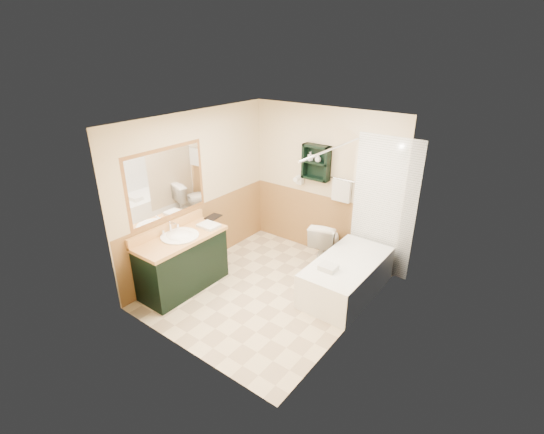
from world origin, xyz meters
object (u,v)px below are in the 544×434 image
Objects in this scene: vanity at (183,262)px; toilet at (325,242)px; hair_dryer at (300,180)px; soap_bottle_b at (318,159)px; soap_bottle_a at (310,158)px; bathtub at (347,277)px; vanity_book at (208,209)px; wall_shelf at (316,162)px.

toilet is at bearing 55.73° from vanity.
soap_bottle_b is at bearing -5.14° from hair_dryer.
bathtub is at bearing -33.70° from soap_bottle_a.
soap_bottle_b reaches higher than vanity.
toilet is at bearing -23.45° from soap_bottle_a.
toilet is at bearing 140.33° from bathtub.
soap_bottle_a is (-1.13, 0.75, 1.34)m from bathtub.
toilet is at bearing 31.15° from vanity_book.
vanity is at bearing 41.25° from toilet.
wall_shelf is 0.46m from hair_dryer.
bathtub is at bearing -36.50° from wall_shelf.
toilet is at bearing -19.33° from hair_dryer.
vanity reaches higher than bathtub.
wall_shelf is 2.51m from vanity.
bathtub is 1.91m from soap_bottle_a.
wall_shelf is at bearing -44.34° from toilet.
vanity_book is at bearing -164.59° from bathtub.
soap_bottle_a is at bearing -8.73° from hair_dryer.
bathtub is at bearing 125.84° from toilet.
soap_bottle_a reaches higher than vanity_book.
wall_shelf is at bearing -4.76° from hair_dryer.
hair_dryer is 1.81m from bathtub.
hair_dryer is at bearing 171.27° from soap_bottle_a.
soap_bottle_b is (-0.99, 0.75, 1.36)m from bathtub.
toilet is 1.31m from soap_bottle_b.
bathtub is 2.27m from vanity_book.
vanity_book is at bearing -125.73° from soap_bottle_a.
vanity_book is at bearing 23.97° from toilet.
soap_bottle_b reaches higher than bathtub.
hair_dryer is at bearing 53.47° from vanity_book.
bathtub is at bearing 8.11° from vanity_book.
soap_bottle_a is (0.20, -0.03, 0.40)m from hair_dryer.
vanity is at bearing -111.16° from soap_bottle_a.
vanity reaches higher than toilet.
vanity is 0.91m from vanity_book.
vanity_book is at bearing -129.46° from soap_bottle_b.
soap_bottle_b is (1.09, 1.33, 0.67)m from vanity_book.
hair_dryer is 1.58m from vanity_book.
hair_dryer is at bearing 149.41° from bathtub.
bathtub is 12.15× the size of soap_bottle_b.
vanity is at bearing -114.45° from soap_bottle_b.
soap_bottle_a is at bearing -177.26° from wall_shelf.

